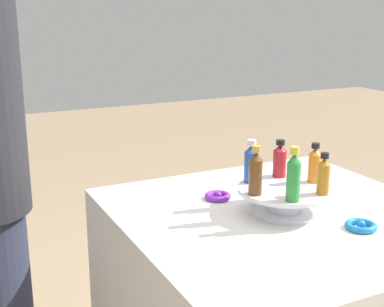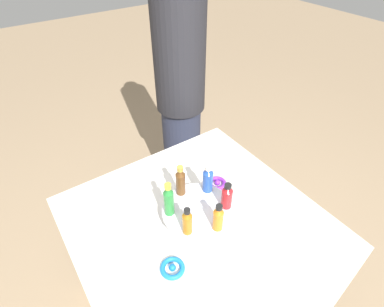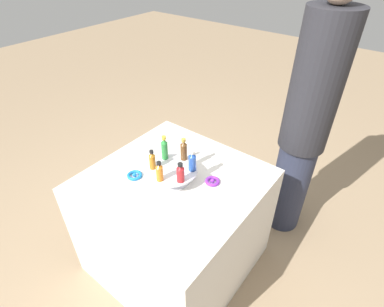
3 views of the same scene
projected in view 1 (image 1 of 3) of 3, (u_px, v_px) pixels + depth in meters
The scene contains 9 objects.
display_stand at pixel (285, 198), 1.57m from camera, with size 0.28×0.28×0.08m.
bottle_orange at pixel (314, 164), 1.60m from camera, with size 0.04×0.04×0.12m.
bottle_red at pixel (280, 160), 1.66m from camera, with size 0.04×0.04×0.12m.
bottle_blue at pixel (251, 163), 1.60m from camera, with size 0.04×0.04×0.13m.
bottle_brown at pixel (256, 172), 1.49m from camera, with size 0.04×0.04×0.14m.
bottle_green at pixel (294, 176), 1.44m from camera, with size 0.04×0.04×0.15m.
bottle_amber at pixel (323, 175), 1.50m from camera, with size 0.04×0.04×0.12m.
ribbon_bow_blue at pixel (361, 226), 1.47m from camera, with size 0.09×0.09×0.03m.
ribbon_bow_purple at pixel (218, 196), 1.70m from camera, with size 0.08×0.08×0.03m.
Camera 1 is at (1.21, -0.90, 1.34)m, focal length 50.00 mm.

